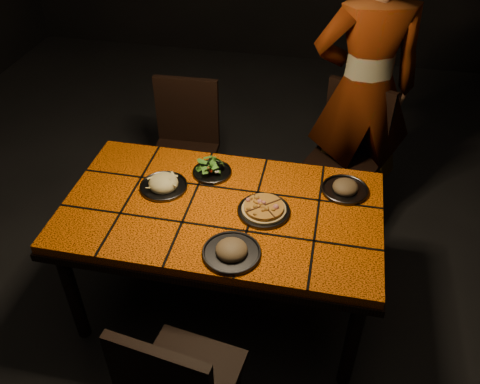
% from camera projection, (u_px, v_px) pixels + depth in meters
% --- Properties ---
extents(room_shell, '(6.04, 7.04, 3.08)m').
position_uv_depth(room_shell, '(217.00, 69.00, 2.08)').
color(room_shell, black).
rests_on(room_shell, ground).
extents(dining_table, '(1.62, 0.92, 0.75)m').
position_uv_depth(dining_table, '(222.00, 218.00, 2.61)').
color(dining_table, '#E95D07').
rests_on(dining_table, ground).
extents(chair_far_left, '(0.44, 0.44, 0.94)m').
position_uv_depth(chair_far_left, '(185.00, 140.00, 3.41)').
color(chair_far_left, black).
rests_on(chair_far_left, ground).
extents(chair_far_right, '(0.56, 0.56, 0.97)m').
position_uv_depth(chair_far_right, '(347.00, 149.00, 3.30)').
color(chair_far_right, black).
rests_on(chair_far_right, ground).
extents(diner, '(0.77, 0.60, 1.87)m').
position_uv_depth(diner, '(364.00, 90.00, 3.13)').
color(diner, brown).
rests_on(diner, ground).
extents(plate_pizza, '(0.31, 0.31, 0.04)m').
position_uv_depth(plate_pizza, '(264.00, 210.00, 2.51)').
color(plate_pizza, '#343338').
rests_on(plate_pizza, dining_table).
extents(plate_pasta, '(0.25, 0.25, 0.08)m').
position_uv_depth(plate_pasta, '(163.00, 184.00, 2.66)').
color(plate_pasta, '#343338').
rests_on(plate_pasta, dining_table).
extents(plate_salad, '(0.21, 0.21, 0.07)m').
position_uv_depth(plate_salad, '(212.00, 170.00, 2.76)').
color(plate_salad, '#343338').
rests_on(plate_salad, dining_table).
extents(plate_mushroom_a, '(0.27, 0.27, 0.09)m').
position_uv_depth(plate_mushroom_a, '(232.00, 250.00, 2.29)').
color(plate_mushroom_a, '#343338').
rests_on(plate_mushroom_a, dining_table).
extents(plate_mushroom_b, '(0.25, 0.25, 0.08)m').
position_uv_depth(plate_mushroom_b, '(345.00, 188.00, 2.64)').
color(plate_mushroom_b, '#343338').
rests_on(plate_mushroom_b, dining_table).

